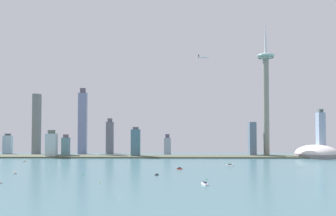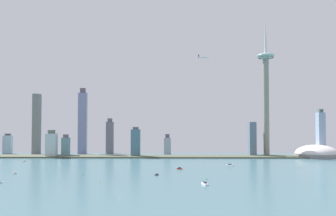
{
  "view_description": "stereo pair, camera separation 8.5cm",
  "coord_description": "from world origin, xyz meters",
  "px_view_note": "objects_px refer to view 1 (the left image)",
  "views": [
    {
      "loc": [
        58.47,
        -411.47,
        77.43
      ],
      "look_at": [
        44.39,
        461.52,
        112.21
      ],
      "focal_mm": 41.12,
      "sensor_mm": 36.0,
      "label": 1
    },
    {
      "loc": [
        58.55,
        -411.47,
        77.43
      ],
      "look_at": [
        44.39,
        461.52,
        112.21
      ],
      "focal_mm": 41.12,
      "sensor_mm": 36.0,
      "label": 2
    }
  ],
  "objects_px": {
    "skyscraper_2": "(321,134)",
    "channel_buoy_1": "(100,182)",
    "skyscraper_4": "(51,145)",
    "skyscraper_7": "(66,146)",
    "skyscraper_8": "(8,144)",
    "boat_7": "(180,168)",
    "boat_1": "(230,165)",
    "skyscraper_6": "(167,146)",
    "boat_3": "(157,174)",
    "channel_buoy_2": "(83,174)",
    "skyscraper_10": "(252,139)",
    "channel_buoy_0": "(207,179)",
    "boat_5": "(25,161)",
    "boat_0": "(15,173)",
    "skyscraper_9": "(37,124)",
    "skyscraper_3": "(83,122)",
    "skyscraper_1": "(110,137)",
    "stadium_dome": "(317,154)",
    "skyscraper_0": "(136,143)",
    "airplane": "(203,57)",
    "observation_tower": "(266,84)",
    "boat_2": "(205,184)"
  },
  "relations": [
    {
      "from": "boat_3",
      "to": "skyscraper_8",
      "type": "bearing_deg",
      "value": 80.54
    },
    {
      "from": "skyscraper_8",
      "to": "skyscraper_7",
      "type": "bearing_deg",
      "value": -23.61
    },
    {
      "from": "skyscraper_9",
      "to": "skyscraper_6",
      "type": "bearing_deg",
      "value": -2.28
    },
    {
      "from": "skyscraper_8",
      "to": "channel_buoy_2",
      "type": "xyz_separation_m",
      "value": [
        287.91,
        -399.33,
        -22.94
      ]
    },
    {
      "from": "skyscraper_7",
      "to": "boat_5",
      "type": "bearing_deg",
      "value": -112.35
    },
    {
      "from": "skyscraper_8",
      "to": "skyscraper_10",
      "type": "xyz_separation_m",
      "value": [
        609.01,
        -59.64,
        16.07
      ]
    },
    {
      "from": "boat_7",
      "to": "airplane",
      "type": "height_order",
      "value": "airplane"
    },
    {
      "from": "skyscraper_8",
      "to": "boat_7",
      "type": "bearing_deg",
      "value": -36.67
    },
    {
      "from": "skyscraper_2",
      "to": "skyscraper_7",
      "type": "distance_m",
      "value": 602.29
    },
    {
      "from": "airplane",
      "to": "observation_tower",
      "type": "bearing_deg",
      "value": 24.93
    },
    {
      "from": "skyscraper_2",
      "to": "channel_buoy_1",
      "type": "height_order",
      "value": "skyscraper_2"
    },
    {
      "from": "skyscraper_0",
      "to": "skyscraper_3",
      "type": "bearing_deg",
      "value": 149.58
    },
    {
      "from": "skyscraper_4",
      "to": "boat_5",
      "type": "height_order",
      "value": "skyscraper_4"
    },
    {
      "from": "skyscraper_6",
      "to": "boat_3",
      "type": "xyz_separation_m",
      "value": [
        -9.36,
        -372.38,
        -21.5
      ]
    },
    {
      "from": "skyscraper_7",
      "to": "boat_5",
      "type": "height_order",
      "value": "skyscraper_7"
    },
    {
      "from": "stadium_dome",
      "to": "skyscraper_0",
      "type": "relative_size",
      "value": 1.44
    },
    {
      "from": "skyscraper_7",
      "to": "channel_buoy_2",
      "type": "distance_m",
      "value": 346.63
    },
    {
      "from": "skyscraper_4",
      "to": "channel_buoy_2",
      "type": "distance_m",
      "value": 331.48
    },
    {
      "from": "skyscraper_0",
      "to": "boat_1",
      "type": "distance_m",
      "value": 262.95
    },
    {
      "from": "skyscraper_3",
      "to": "skyscraper_0",
      "type": "bearing_deg",
      "value": -30.42
    },
    {
      "from": "channel_buoy_0",
      "to": "skyscraper_2",
      "type": "bearing_deg",
      "value": 51.82
    },
    {
      "from": "boat_1",
      "to": "channel_buoy_2",
      "type": "bearing_deg",
      "value": -108.03
    },
    {
      "from": "skyscraper_6",
      "to": "skyscraper_4",
      "type": "bearing_deg",
      "value": -164.09
    },
    {
      "from": "boat_2",
      "to": "skyscraper_0",
      "type": "bearing_deg",
      "value": -173.98
    },
    {
      "from": "skyscraper_1",
      "to": "skyscraper_8",
      "type": "distance_m",
      "value": 259.63
    },
    {
      "from": "boat_0",
      "to": "channel_buoy_2",
      "type": "bearing_deg",
      "value": 91.8
    },
    {
      "from": "stadium_dome",
      "to": "skyscraper_1",
      "type": "distance_m",
      "value": 503.56
    },
    {
      "from": "skyscraper_4",
      "to": "skyscraper_7",
      "type": "distance_m",
      "value": 37.56
    },
    {
      "from": "channel_buoy_0",
      "to": "skyscraper_10",
      "type": "bearing_deg",
      "value": 69.94
    },
    {
      "from": "channel_buoy_2",
      "to": "skyscraper_4",
      "type": "bearing_deg",
      "value": 115.7
    },
    {
      "from": "skyscraper_9",
      "to": "boat_3",
      "type": "height_order",
      "value": "skyscraper_9"
    },
    {
      "from": "stadium_dome",
      "to": "skyscraper_10",
      "type": "distance_m",
      "value": 148.0
    },
    {
      "from": "boat_5",
      "to": "observation_tower",
      "type": "bearing_deg",
      "value": 117.65
    },
    {
      "from": "skyscraper_6",
      "to": "boat_7",
      "type": "bearing_deg",
      "value": -85.04
    },
    {
      "from": "observation_tower",
      "to": "boat_7",
      "type": "bearing_deg",
      "value": -128.74
    },
    {
      "from": "skyscraper_10",
      "to": "skyscraper_3",
      "type": "bearing_deg",
      "value": 172.78
    },
    {
      "from": "observation_tower",
      "to": "boat_2",
      "type": "distance_m",
      "value": 490.16
    },
    {
      "from": "skyscraper_9",
      "to": "boat_0",
      "type": "distance_m",
      "value": 393.97
    },
    {
      "from": "skyscraper_8",
      "to": "boat_2",
      "type": "bearing_deg",
      "value": -46.42
    },
    {
      "from": "stadium_dome",
      "to": "boat_7",
      "type": "relative_size",
      "value": 10.43
    },
    {
      "from": "skyscraper_7",
      "to": "boat_3",
      "type": "relative_size",
      "value": 6.46
    },
    {
      "from": "skyscraper_4",
      "to": "boat_1",
      "type": "xyz_separation_m",
      "value": [
        380.81,
        -168.6,
        -27.23
      ]
    },
    {
      "from": "stadium_dome",
      "to": "skyscraper_0",
      "type": "height_order",
      "value": "skyscraper_0"
    },
    {
      "from": "skyscraper_2",
      "to": "skyscraper_8",
      "type": "distance_m",
      "value": 773.88
    },
    {
      "from": "stadium_dome",
      "to": "skyscraper_10",
      "type": "xyz_separation_m",
      "value": [
        -142.09,
        25.68,
        32.46
      ]
    },
    {
      "from": "skyscraper_3",
      "to": "boat_1",
      "type": "distance_m",
      "value": 431.3
    },
    {
      "from": "skyscraper_3",
      "to": "boat_1",
      "type": "xyz_separation_m",
      "value": [
        332.52,
        -263.34,
        -78.13
      ]
    },
    {
      "from": "skyscraper_1",
      "to": "skyscraper_0",
      "type": "bearing_deg",
      "value": -53.59
    },
    {
      "from": "skyscraper_1",
      "to": "skyscraper_4",
      "type": "height_order",
      "value": "skyscraper_1"
    },
    {
      "from": "skyscraper_8",
      "to": "channel_buoy_1",
      "type": "relative_size",
      "value": 26.45
    }
  ]
}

